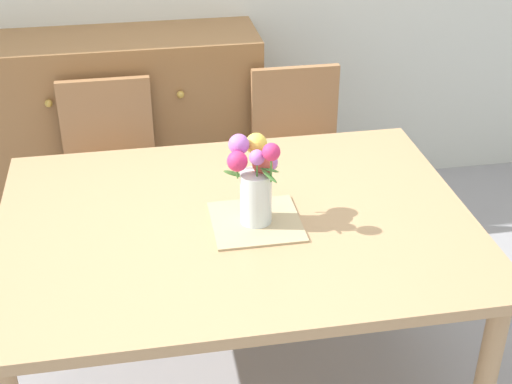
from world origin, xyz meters
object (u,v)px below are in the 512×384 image
Objects in this scene: chair_right at (299,150)px; dresser at (120,132)px; dining_table at (237,238)px; chair_left at (111,165)px; flower_vase at (256,176)px.

chair_right is 0.64× the size of dresser.
dresser is (-0.84, 0.39, -0.02)m from chair_right.
dining_table is 1.05m from chair_right.
dresser reaches higher than dining_table.
chair_left is at bearing -97.16° from dresser.
dining_table is 5.22× the size of flower_vase.
dresser is (-0.40, 1.33, -0.18)m from dining_table.
dining_table is at bearing 64.74° from chair_right.
dining_table is 0.26m from flower_vase.
chair_right is 1.12m from flower_vase.
dresser is at bearing -24.87° from chair_right.
dining_table is 1.80× the size of chair_right.
flower_vase reaches higher than chair_right.
dining_table is 1.40m from dresser.
chair_right is (0.44, 0.94, -0.17)m from dining_table.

